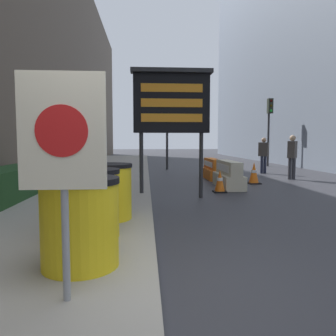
# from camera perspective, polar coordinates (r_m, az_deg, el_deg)

# --- Properties ---
(ground_plane) EXTENTS (120.00, 120.00, 0.00)m
(ground_plane) POSITION_cam_1_polar(r_m,az_deg,el_deg) (3.17, -1.46, -22.16)
(ground_plane) COLOR #2D2D33
(building_left_facade) EXTENTS (0.40, 50.40, 11.75)m
(building_left_facade) POSITION_cam_1_polar(r_m,az_deg,el_deg) (13.95, -21.80, 22.88)
(building_left_facade) COLOR brown
(building_left_facade) RESTS_ON ground_plane
(barrel_drum_foreground) EXTENTS (0.82, 0.82, 0.92)m
(barrel_drum_foreground) POSITION_cam_1_polar(r_m,az_deg,el_deg) (3.54, -15.07, -9.06)
(barrel_drum_foreground) COLOR yellow
(barrel_drum_foreground) RESTS_ON sidewalk_left
(barrel_drum_middle) EXTENTS (0.82, 0.82, 0.92)m
(barrel_drum_middle) POSITION_cam_1_polar(r_m,az_deg,el_deg) (4.56, -13.51, -5.95)
(barrel_drum_middle) COLOR yellow
(barrel_drum_middle) RESTS_ON sidewalk_left
(barrel_drum_back) EXTENTS (0.82, 0.82, 0.92)m
(barrel_drum_back) POSITION_cam_1_polar(r_m,az_deg,el_deg) (5.57, -10.44, -4.00)
(barrel_drum_back) COLOR yellow
(barrel_drum_back) RESTS_ON sidewalk_left
(warning_sign) EXTENTS (0.68, 0.08, 1.83)m
(warning_sign) POSITION_cam_1_polar(r_m,az_deg,el_deg) (2.69, -17.87, 3.80)
(warning_sign) COLOR gray
(warning_sign) RESTS_ON sidewalk_left
(message_board) EXTENTS (2.01, 0.36, 3.20)m
(message_board) POSITION_cam_1_polar(r_m,az_deg,el_deg) (8.27, 0.61, 11.20)
(message_board) COLOR #28282B
(message_board) RESTS_ON ground_plane
(jersey_barrier_cream) EXTENTS (0.61, 1.89, 0.83)m
(jersey_barrier_cream) POSITION_cam_1_polar(r_m,az_deg,el_deg) (10.38, 10.49, -1.34)
(jersey_barrier_cream) COLOR beige
(jersey_barrier_cream) RESTS_ON ground_plane
(jersey_barrier_orange_near) EXTENTS (0.56, 1.91, 0.77)m
(jersey_barrier_orange_near) POSITION_cam_1_polar(r_m,az_deg,el_deg) (12.74, 7.77, -0.33)
(jersey_barrier_orange_near) COLOR orange
(jersey_barrier_orange_near) RESTS_ON ground_plane
(traffic_cone_near) EXTENTS (0.38, 0.38, 0.67)m
(traffic_cone_near) POSITION_cam_1_polar(r_m,az_deg,el_deg) (11.08, 10.83, -1.16)
(traffic_cone_near) COLOR black
(traffic_cone_near) RESTS_ON ground_plane
(traffic_cone_mid) EXTENTS (0.36, 0.36, 0.65)m
(traffic_cone_mid) POSITION_cam_1_polar(r_m,az_deg,el_deg) (9.33, 9.01, -2.29)
(traffic_cone_mid) COLOR black
(traffic_cone_mid) RESTS_ON ground_plane
(traffic_cone_far) EXTENTS (0.41, 0.41, 0.74)m
(traffic_cone_far) POSITION_cam_1_polar(r_m,az_deg,el_deg) (11.48, 14.73, -0.87)
(traffic_cone_far) COLOR black
(traffic_cone_far) RESTS_ON ground_plane
(traffic_light_near_curb) EXTENTS (0.28, 0.44, 4.56)m
(traffic_light_near_curb) POSITION_cam_1_polar(r_m,az_deg,el_deg) (16.85, -0.14, 10.91)
(traffic_light_near_curb) COLOR #2D2D30
(traffic_light_near_curb) RESTS_ON ground_plane
(traffic_light_far_side) EXTENTS (0.28, 0.44, 3.88)m
(traffic_light_far_side) POSITION_cam_1_polar(r_m,az_deg,el_deg) (19.90, 17.25, 8.41)
(traffic_light_far_side) COLOR #2D2D30
(traffic_light_far_side) RESTS_ON ground_plane
(pedestrian_worker) EXTENTS (0.48, 0.51, 1.67)m
(pedestrian_worker) POSITION_cam_1_polar(r_m,az_deg,el_deg) (13.22, 20.82, 2.41)
(pedestrian_worker) COLOR #333338
(pedestrian_worker) RESTS_ON ground_plane
(pedestrian_passerby) EXTENTS (0.49, 0.45, 1.61)m
(pedestrian_passerby) POSITION_cam_1_polar(r_m,az_deg,el_deg) (15.32, 16.31, 2.64)
(pedestrian_passerby) COLOR #23283D
(pedestrian_passerby) RESTS_ON ground_plane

